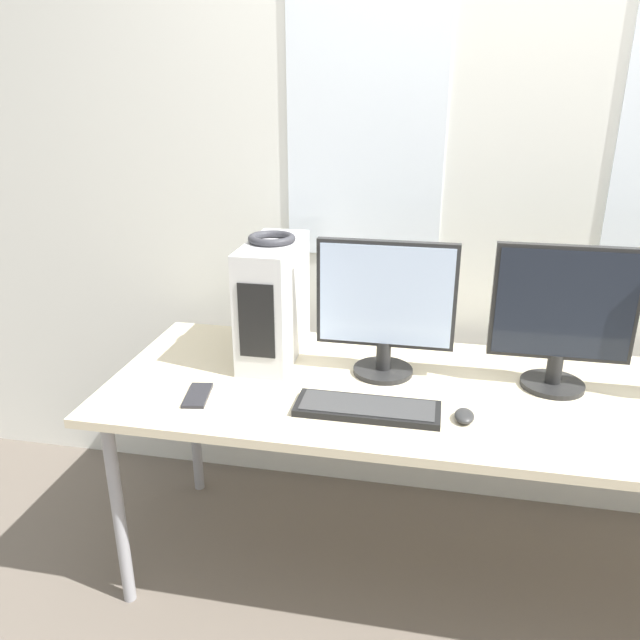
{
  "coord_description": "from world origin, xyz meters",
  "views": [
    {
      "loc": [
        -0.26,
        -1.37,
        1.6
      ],
      "look_at": [
        -0.61,
        0.39,
        0.92
      ],
      "focal_mm": 35.0,
      "sensor_mm": 36.0,
      "label": 1
    }
  ],
  "objects_px": {
    "monitor_main": "(385,306)",
    "monitor_right_near": "(562,315)",
    "pc_tower": "(273,300)",
    "mouse": "(464,416)",
    "keyboard": "(367,408)",
    "cell_phone": "(198,395)",
    "headphones": "(272,238)"
  },
  "relations": [
    {
      "from": "monitor_main",
      "to": "monitor_right_near",
      "type": "bearing_deg",
      "value": 0.51
    },
    {
      "from": "pc_tower",
      "to": "mouse",
      "type": "relative_size",
      "value": 4.92
    },
    {
      "from": "keyboard",
      "to": "monitor_main",
      "type": "bearing_deg",
      "value": 86.3
    },
    {
      "from": "keyboard",
      "to": "cell_phone",
      "type": "height_order",
      "value": "keyboard"
    },
    {
      "from": "monitor_right_near",
      "to": "cell_phone",
      "type": "relative_size",
      "value": 2.82
    },
    {
      "from": "headphones",
      "to": "keyboard",
      "type": "relative_size",
      "value": 0.37
    },
    {
      "from": "monitor_main",
      "to": "headphones",
      "type": "bearing_deg",
      "value": 169.41
    },
    {
      "from": "headphones",
      "to": "monitor_main",
      "type": "bearing_deg",
      "value": -10.59
    },
    {
      "from": "cell_phone",
      "to": "monitor_main",
      "type": "bearing_deg",
      "value": 17.66
    },
    {
      "from": "monitor_main",
      "to": "keyboard",
      "type": "bearing_deg",
      "value": -93.7
    },
    {
      "from": "headphones",
      "to": "keyboard",
      "type": "xyz_separation_m",
      "value": [
        0.37,
        -0.34,
        -0.4
      ]
    },
    {
      "from": "mouse",
      "to": "monitor_main",
      "type": "bearing_deg",
      "value": 134.4
    },
    {
      "from": "headphones",
      "to": "keyboard",
      "type": "distance_m",
      "value": 0.64
    },
    {
      "from": "pc_tower",
      "to": "cell_phone",
      "type": "relative_size",
      "value": 2.51
    },
    {
      "from": "monitor_right_near",
      "to": "keyboard",
      "type": "relative_size",
      "value": 1.08
    },
    {
      "from": "monitor_main",
      "to": "cell_phone",
      "type": "xyz_separation_m",
      "value": [
        -0.53,
        -0.27,
        -0.23
      ]
    },
    {
      "from": "pc_tower",
      "to": "mouse",
      "type": "height_order",
      "value": "pc_tower"
    },
    {
      "from": "monitor_right_near",
      "to": "headphones",
      "type": "bearing_deg",
      "value": 175.79
    },
    {
      "from": "headphones",
      "to": "cell_phone",
      "type": "height_order",
      "value": "headphones"
    },
    {
      "from": "pc_tower",
      "to": "keyboard",
      "type": "xyz_separation_m",
      "value": [
        0.37,
        -0.34,
        -0.19
      ]
    },
    {
      "from": "pc_tower",
      "to": "keyboard",
      "type": "relative_size",
      "value": 0.96
    },
    {
      "from": "headphones",
      "to": "cell_phone",
      "type": "xyz_separation_m",
      "value": [
        -0.15,
        -0.35,
        -0.41
      ]
    },
    {
      "from": "pc_tower",
      "to": "monitor_right_near",
      "type": "xyz_separation_m",
      "value": [
        0.91,
        -0.07,
        0.04
      ]
    },
    {
      "from": "headphones",
      "to": "monitor_main",
      "type": "xyz_separation_m",
      "value": [
        0.38,
        -0.07,
        -0.18
      ]
    },
    {
      "from": "cell_phone",
      "to": "monitor_right_near",
      "type": "bearing_deg",
      "value": 5.09
    },
    {
      "from": "monitor_main",
      "to": "cell_phone",
      "type": "relative_size",
      "value": 2.75
    },
    {
      "from": "headphones",
      "to": "monitor_main",
      "type": "height_order",
      "value": "monitor_main"
    },
    {
      "from": "headphones",
      "to": "monitor_right_near",
      "type": "height_order",
      "value": "monitor_right_near"
    },
    {
      "from": "pc_tower",
      "to": "cell_phone",
      "type": "bearing_deg",
      "value": -113.14
    },
    {
      "from": "pc_tower",
      "to": "monitor_right_near",
      "type": "distance_m",
      "value": 0.92
    },
    {
      "from": "monitor_main",
      "to": "monitor_right_near",
      "type": "xyz_separation_m",
      "value": [
        0.53,
        0.0,
        0.0
      ]
    },
    {
      "from": "pc_tower",
      "to": "headphones",
      "type": "distance_m",
      "value": 0.21
    }
  ]
}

